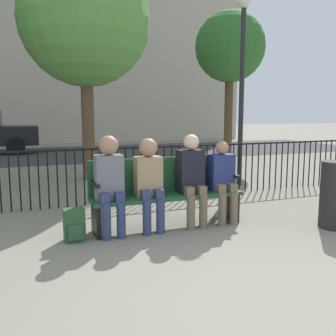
{
  "coord_description": "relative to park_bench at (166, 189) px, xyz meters",
  "views": [
    {
      "loc": [
        -1.76,
        -2.2,
        1.52
      ],
      "look_at": [
        0.0,
        2.32,
        0.8
      ],
      "focal_mm": 40.0,
      "sensor_mm": 36.0,
      "label": 1
    }
  ],
  "objects": [
    {
      "name": "ground_plane",
      "position": [
        0.0,
        -2.41,
        -0.5
      ],
      "size": [
        80.0,
        80.0,
        0.0
      ],
      "primitive_type": "plane",
      "color": "gray"
    },
    {
      "name": "park_bench",
      "position": [
        0.0,
        0.0,
        0.0
      ],
      "size": [
        2.04,
        0.45,
        0.92
      ],
      "color": "#194728",
      "rests_on": "ground"
    },
    {
      "name": "seated_person_0",
      "position": [
        -0.79,
        -0.13,
        0.21
      ],
      "size": [
        0.34,
        0.39,
        1.25
      ],
      "color": "navy",
      "rests_on": "ground"
    },
    {
      "name": "seated_person_1",
      "position": [
        -0.28,
        -0.13,
        0.18
      ],
      "size": [
        0.34,
        0.39,
        1.2
      ],
      "color": "navy",
      "rests_on": "ground"
    },
    {
      "name": "seated_person_2",
      "position": [
        0.32,
        -0.13,
        0.19
      ],
      "size": [
        0.34,
        0.39,
        1.24
      ],
      "color": "brown",
      "rests_on": "ground"
    },
    {
      "name": "seated_person_3",
      "position": [
        0.79,
        -0.14,
        0.13
      ],
      "size": [
        0.34,
        0.39,
        1.13
      ],
      "color": "brown",
      "rests_on": "ground"
    },
    {
      "name": "backpack",
      "position": [
        -1.24,
        -0.2,
        -0.31
      ],
      "size": [
        0.24,
        0.23,
        0.39
      ],
      "color": "#284C2D",
      "rests_on": "ground"
    },
    {
      "name": "fence_railing",
      "position": [
        -0.02,
        1.49,
        0.06
      ],
      "size": [
        9.01,
        0.03,
        0.95
      ],
      "color": "black",
      "rests_on": "ground"
    },
    {
      "name": "tree_1",
      "position": [
        4.11,
        5.42,
        2.91
      ],
      "size": [
        2.07,
        2.07,
        4.49
      ],
      "color": "#4C3823",
      "rests_on": "ground"
    },
    {
      "name": "tree_3",
      "position": [
        -0.36,
        3.99,
        2.99
      ],
      "size": [
        2.85,
        2.85,
        4.93
      ],
      "color": "brown",
      "rests_on": "ground"
    },
    {
      "name": "lamp_post",
      "position": [
        2.46,
        2.09,
        2.02
      ],
      "size": [
        0.28,
        0.28,
        3.83
      ],
      "color": "black",
      "rests_on": "ground"
    },
    {
      "name": "street_surface",
      "position": [
        0.0,
        9.59,
        -0.5
      ],
      "size": [
        24.0,
        6.0,
        0.01
      ],
      "color": "#333335",
      "rests_on": "ground"
    },
    {
      "name": "trash_bin",
      "position": [
        2.06,
        -0.91,
        -0.06
      ],
      "size": [
        0.41,
        0.41,
        0.89
      ],
      "color": "black",
      "rests_on": "ground"
    }
  ]
}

